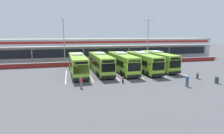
{
  "coord_description": "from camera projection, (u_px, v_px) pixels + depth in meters",
  "views": [
    {
      "loc": [
        -9.76,
        -26.61,
        7.22
      ],
      "look_at": [
        -2.55,
        3.0,
        1.6
      ],
      "focal_mm": 28.26,
      "sensor_mm": 36.0,
      "label": 1
    }
  ],
  "objects": [
    {
      "name": "ground_plane",
      "position": [
        131.0,
        79.0,
        29.01
      ],
      "size": [
        200.0,
        200.0,
        0.0
      ],
      "primitive_type": "plane",
      "color": "#4C4C51"
    },
    {
      "name": "terminal_building",
      "position": [
        102.0,
        48.0,
        54.17
      ],
      "size": [
        70.0,
        13.0,
        6.0
      ],
      "color": "silver",
      "rests_on": "ground"
    },
    {
      "name": "red_barrier_wall",
      "position": [
        111.0,
        62.0,
        42.76
      ],
      "size": [
        60.0,
        0.4,
        1.1
      ],
      "color": "maroon",
      "rests_on": "ground"
    },
    {
      "name": "coach_bus_leftmost",
      "position": [
        78.0,
        65.0,
        32.22
      ],
      "size": [
        3.27,
        12.24,
        3.78
      ],
      "color": "#8CC633",
      "rests_on": "ground"
    },
    {
      "name": "coach_bus_left_centre",
      "position": [
        100.0,
        63.0,
        33.59
      ],
      "size": [
        3.27,
        12.24,
        3.78
      ],
      "color": "#8CC633",
      "rests_on": "ground"
    },
    {
      "name": "coach_bus_centre",
      "position": [
        122.0,
        63.0,
        34.16
      ],
      "size": [
        3.27,
        12.24,
        3.78
      ],
      "color": "#8CC633",
      "rests_on": "ground"
    },
    {
      "name": "coach_bus_right_centre",
      "position": [
        143.0,
        62.0,
        34.93
      ],
      "size": [
        3.27,
        12.24,
        3.78
      ],
      "color": "#8CC633",
      "rests_on": "ground"
    },
    {
      "name": "coach_bus_rightmost",
      "position": [
        157.0,
        61.0,
        36.97
      ],
      "size": [
        3.27,
        12.24,
        3.78
      ],
      "color": "#8CC633",
      "rests_on": "ground"
    },
    {
      "name": "bay_stripe_far_west",
      "position": [
        66.0,
        75.0,
        32.29
      ],
      "size": [
        0.14,
        13.0,
        0.01
      ],
      "primitive_type": "cube",
      "color": "silver",
      "rests_on": "ground"
    },
    {
      "name": "bay_stripe_west",
      "position": [
        89.0,
        73.0,
        33.27
      ],
      "size": [
        0.14,
        13.0,
        0.01
      ],
      "primitive_type": "cube",
      "color": "silver",
      "rests_on": "ground"
    },
    {
      "name": "bay_stripe_mid_west",
      "position": [
        111.0,
        72.0,
        34.25
      ],
      "size": [
        0.14,
        13.0,
        0.01
      ],
      "primitive_type": "cube",
      "color": "silver",
      "rests_on": "ground"
    },
    {
      "name": "bay_stripe_centre",
      "position": [
        131.0,
        71.0,
        35.23
      ],
      "size": [
        0.14,
        13.0,
        0.01
      ],
      "primitive_type": "cube",
      "color": "silver",
      "rests_on": "ground"
    },
    {
      "name": "bay_stripe_mid_east",
      "position": [
        150.0,
        70.0,
        36.21
      ],
      "size": [
        0.14,
        13.0,
        0.01
      ],
      "primitive_type": "cube",
      "color": "silver",
      "rests_on": "ground"
    },
    {
      "name": "bay_stripe_east",
      "position": [
        169.0,
        69.0,
        37.19
      ],
      "size": [
        0.14,
        13.0,
        0.01
      ],
      "primitive_type": "cube",
      "color": "silver",
      "rests_on": "ground"
    },
    {
      "name": "pedestrian_in_dark_coat",
      "position": [
        187.0,
        81.0,
        24.69
      ],
      "size": [
        0.54,
        0.29,
        1.62
      ],
      "color": "slate",
      "rests_on": "ground"
    },
    {
      "name": "pedestrian_child",
      "position": [
        123.0,
        80.0,
        26.55
      ],
      "size": [
        0.31,
        0.24,
        1.0
      ],
      "color": "black",
      "rests_on": "ground"
    },
    {
      "name": "pedestrian_near_bin",
      "position": [
        81.0,
        82.0,
        24.02
      ],
      "size": [
        0.45,
        0.44,
        1.62
      ],
      "color": "slate",
      "rests_on": "ground"
    },
    {
      "name": "pedestrian_approaching_bus",
      "position": [
        198.0,
        73.0,
        29.15
      ],
      "size": [
        0.48,
        0.4,
        1.62
      ],
      "color": "#4C4238",
      "rests_on": "ground"
    },
    {
      "name": "lamp_post_west",
      "position": [
        64.0,
        39.0,
        41.86
      ],
      "size": [
        3.24,
        0.28,
        11.0
      ],
      "color": "#9E9EA3",
      "rests_on": "ground"
    },
    {
      "name": "lamp_post_centre",
      "position": [
        148.0,
        38.0,
        46.11
      ],
      "size": [
        3.24,
        0.28,
        11.0
      ],
      "color": "#9E9EA3",
      "rests_on": "ground"
    },
    {
      "name": "litter_bin",
      "position": [
        217.0,
        80.0,
        26.44
      ],
      "size": [
        0.54,
        0.54,
        0.93
      ],
      "color": "#2D5133",
      "rests_on": "ground"
    }
  ]
}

